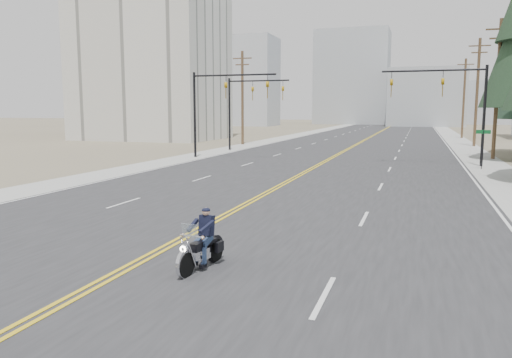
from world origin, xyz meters
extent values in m
cube|color=#303033|center=(0.00, 70.00, 0.01)|extent=(20.00, 200.00, 0.01)
cube|color=#A5A5A0|center=(-11.50, 70.00, 0.01)|extent=(3.00, 200.00, 0.01)
cube|color=#A5A5A0|center=(11.50, 70.00, 0.01)|extent=(3.00, 200.00, 0.01)
cylinder|color=black|center=(-11.00, 32.00, 3.50)|extent=(0.20, 0.20, 7.00)
cylinder|color=black|center=(-7.50, 32.00, 6.70)|extent=(7.00, 0.14, 0.14)
imported|color=#BF8C0C|center=(-8.20, 32.00, 6.05)|extent=(0.21, 0.26, 1.30)
imported|color=#BF8C0C|center=(-4.70, 32.00, 6.05)|extent=(0.21, 0.26, 1.30)
cylinder|color=black|center=(11.00, 32.00, 3.50)|extent=(0.20, 0.20, 7.00)
cylinder|color=black|center=(7.50, 32.00, 6.70)|extent=(7.00, 0.14, 0.14)
imported|color=#BF8C0C|center=(8.20, 32.00, 6.05)|extent=(0.21, 0.26, 1.30)
imported|color=#BF8C0C|center=(4.70, 32.00, 6.05)|extent=(0.21, 0.26, 1.30)
cylinder|color=black|center=(-11.00, 40.00, 3.50)|extent=(0.20, 0.20, 7.00)
cylinder|color=black|center=(-8.00, 40.00, 6.70)|extent=(6.00, 0.14, 0.14)
imported|color=#BF8C0C|center=(-8.60, 40.00, 6.05)|extent=(0.21, 0.26, 1.30)
imported|color=#BF8C0C|center=(-5.60, 40.00, 6.05)|extent=(0.21, 0.26, 1.30)
cylinder|color=black|center=(10.80, 30.00, 1.30)|extent=(0.06, 0.06, 2.60)
cube|color=#0C5926|center=(10.80, 30.00, 2.50)|extent=(0.90, 0.03, 0.25)
cylinder|color=brown|center=(12.50, 38.00, 5.50)|extent=(0.30, 0.30, 11.00)
cube|color=brown|center=(12.50, 38.00, 10.20)|extent=(2.20, 0.12, 0.12)
cube|color=brown|center=(12.50, 38.00, 9.50)|extent=(1.60, 0.12, 0.12)
cylinder|color=brown|center=(12.50, 53.00, 5.75)|extent=(0.30, 0.30, 11.50)
cube|color=brown|center=(12.50, 53.00, 10.70)|extent=(2.20, 0.12, 0.12)
cube|color=brown|center=(12.50, 53.00, 10.00)|extent=(1.60, 0.12, 0.12)
cylinder|color=brown|center=(12.50, 70.00, 5.50)|extent=(0.30, 0.30, 11.00)
cube|color=brown|center=(12.50, 70.00, 10.20)|extent=(2.20, 0.12, 0.12)
cube|color=brown|center=(12.50, 70.00, 9.50)|extent=(1.60, 0.12, 0.12)
cylinder|color=brown|center=(-12.50, 48.00, 5.25)|extent=(0.30, 0.30, 10.50)
cube|color=brown|center=(-12.50, 48.00, 9.70)|extent=(2.20, 0.12, 0.12)
cube|color=brown|center=(-12.50, 48.00, 9.00)|extent=(1.60, 0.12, 0.12)
cube|color=silver|center=(-28.00, 55.00, 15.00)|extent=(18.00, 14.00, 30.00)
cube|color=#B7BCC6|center=(-35.00, 115.00, 11.00)|extent=(14.00, 12.00, 22.00)
cube|color=#ADB2B7|center=(8.00, 125.00, 7.00)|extent=(18.00, 14.00, 14.00)
cube|color=#ADB2B7|center=(-12.00, 140.00, 13.00)|extent=(20.00, 15.00, 26.00)
cube|color=#B7BCC6|center=(25.00, 150.00, 6.00)|extent=(14.00, 14.00, 12.00)
cube|color=#ADB2B7|center=(-50.00, 130.00, 8.00)|extent=(12.00, 12.00, 16.00)
camera|label=1|loc=(6.77, -6.01, 3.92)|focal=35.00mm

